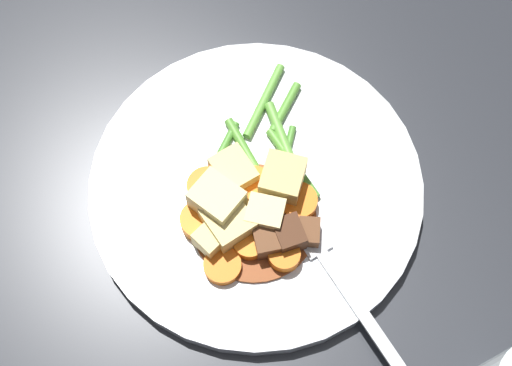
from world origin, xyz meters
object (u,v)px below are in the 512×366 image
at_px(meat_chunk_0, 268,241).
at_px(meat_chunk_1, 309,233).
at_px(fork, 337,275).
at_px(carrot_slice_3, 298,202).
at_px(potato_chunk_4, 281,186).
at_px(dinner_plate, 256,187).
at_px(potato_chunk_5, 211,239).
at_px(carrot_slice_5, 284,256).
at_px(carrot_slice_2, 256,186).
at_px(carrot_slice_0, 222,266).
at_px(potato_chunk_1, 234,172).
at_px(potato_chunk_2, 229,223).
at_px(carrot_slice_4, 250,243).
at_px(potato_chunk_3, 265,216).
at_px(carrot_slice_1, 201,221).
at_px(meat_chunk_2, 289,235).
at_px(potato_chunk_0, 217,202).
at_px(carrot_slice_6, 208,188).

distance_m(meat_chunk_0, meat_chunk_1, 0.03).
bearing_deg(fork, carrot_slice_3, -142.32).
bearing_deg(potato_chunk_4, dinner_plate, -102.67).
bearing_deg(potato_chunk_5, meat_chunk_1, 106.54).
height_order(carrot_slice_5, potato_chunk_5, potato_chunk_5).
height_order(carrot_slice_2, meat_chunk_0, meat_chunk_0).
bearing_deg(carrot_slice_2, fork, 51.93).
xyz_separation_m(carrot_slice_0, potato_chunk_1, (-0.08, -0.01, 0.01)).
bearing_deg(potato_chunk_2, potato_chunk_1, -172.96).
distance_m(carrot_slice_4, potato_chunk_3, 0.03).
bearing_deg(potato_chunk_1, potato_chunk_5, -4.78).
distance_m(carrot_slice_1, carrot_slice_5, 0.07).
height_order(potato_chunk_5, meat_chunk_0, same).
relative_size(potato_chunk_1, potato_chunk_2, 0.96).
bearing_deg(carrot_slice_1, meat_chunk_2, 90.55).
height_order(potato_chunk_1, potato_chunk_3, potato_chunk_3).
bearing_deg(potato_chunk_3, carrot_slice_1, -76.70).
distance_m(carrot_slice_3, potato_chunk_1, 0.06).
height_order(carrot_slice_3, potato_chunk_1, potato_chunk_1).
height_order(carrot_slice_5, potato_chunk_2, potato_chunk_2).
bearing_deg(meat_chunk_1, carrot_slice_1, -85.21).
distance_m(carrot_slice_2, meat_chunk_1, 0.06).
relative_size(carrot_slice_3, potato_chunk_5, 1.36).
bearing_deg(potato_chunk_4, meat_chunk_1, 41.79).
relative_size(potato_chunk_1, potato_chunk_5, 1.49).
xyz_separation_m(carrot_slice_1, carrot_slice_2, (-0.04, 0.04, 0.00)).
distance_m(dinner_plate, fork, 0.10).
bearing_deg(carrot_slice_3, carrot_slice_5, -2.73).
height_order(potato_chunk_0, potato_chunk_5, potato_chunk_0).
bearing_deg(potato_chunk_2, potato_chunk_5, -34.74).
relative_size(carrot_slice_6, meat_chunk_1, 1.54).
xyz_separation_m(carrot_slice_5, meat_chunk_1, (-0.02, 0.02, 0.00)).
distance_m(dinner_plate, potato_chunk_0, 0.05).
bearing_deg(carrot_slice_5, potato_chunk_0, -115.96).
bearing_deg(meat_chunk_1, dinner_plate, -126.20).
bearing_deg(potato_chunk_4, carrot_slice_5, 13.40).
relative_size(potato_chunk_4, meat_chunk_0, 1.51).
distance_m(carrot_slice_5, meat_chunk_1, 0.03).
distance_m(carrot_slice_1, fork, 0.12).
relative_size(meat_chunk_1, meat_chunk_2, 0.84).
height_order(carrot_slice_3, potato_chunk_0, potato_chunk_0).
bearing_deg(carrot_slice_4, carrot_slice_5, 80.86).
bearing_deg(carrot_slice_1, potato_chunk_1, 158.55).
bearing_deg(dinner_plate, carrot_slice_4, 6.43).
height_order(carrot_slice_0, meat_chunk_1, meat_chunk_1).
relative_size(carrot_slice_1, carrot_slice_5, 1.27).
distance_m(carrot_slice_5, meat_chunk_0, 0.02).
relative_size(carrot_slice_5, potato_chunk_3, 0.89).
height_order(potato_chunk_0, fork, potato_chunk_0).
bearing_deg(meat_chunk_1, carrot_slice_5, -34.98).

